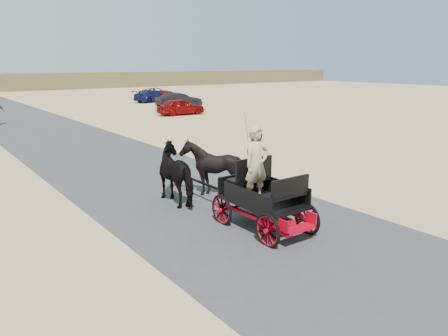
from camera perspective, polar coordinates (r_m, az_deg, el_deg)
ground at (r=11.05m, az=2.92°, el=-7.19°), size 140.00×140.00×0.00m
road at (r=11.05m, az=2.92°, el=-7.17°), size 6.00×140.00×0.01m
carriage at (r=10.62m, az=5.14°, el=-6.05°), size 1.30×2.40×0.72m
horse_left at (r=12.50m, az=-5.84°, el=-0.70°), size 0.91×2.01×1.70m
horse_right at (r=13.07m, az=-1.68°, el=0.00°), size 1.37×1.54×1.70m
driver_man at (r=10.17m, az=4.25°, el=0.49°), size 0.66×0.43×1.80m
passenger_woman at (r=10.92m, az=4.37°, el=0.79°), size 0.77×0.60×1.58m
car_a at (r=34.01m, az=-5.66°, el=7.97°), size 3.78×1.74×1.26m
car_b at (r=39.44m, az=-5.90°, el=8.79°), size 4.17×1.82×1.33m
car_c at (r=45.62m, az=-9.19°, el=9.28°), size 4.53×2.53×1.24m
car_d at (r=51.28m, az=-8.62°, el=9.70°), size 4.45×2.77×1.15m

